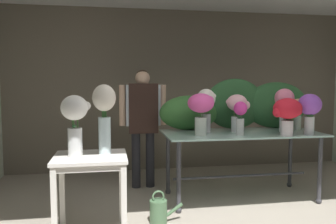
{
  "coord_description": "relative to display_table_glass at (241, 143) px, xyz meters",
  "views": [
    {
      "loc": [
        -1.22,
        -2.31,
        1.45
      ],
      "look_at": [
        -0.58,
        1.35,
        1.13
      ],
      "focal_mm": 36.88,
      "sensor_mm": 36.0,
      "label": 1
    }
  ],
  "objects": [
    {
      "name": "display_table_glass",
      "position": [
        0.0,
        0.0,
        0.0
      ],
      "size": [
        1.91,
        0.88,
        0.84
      ],
      "color": "#A7D1C3",
      "rests_on": "ground"
    },
    {
      "name": "ground_plane",
      "position": [
        -0.4,
        0.01,
        -0.71
      ],
      "size": [
        7.52,
        7.52,
        0.0
      ],
      "primitive_type": "plane",
      "color": "#9E9384"
    },
    {
      "name": "side_table_white",
      "position": [
        -1.79,
        -0.71,
        -0.05
      ],
      "size": [
        0.68,
        0.6,
        0.76
      ],
      "color": "silver",
      "rests_on": "ground"
    },
    {
      "name": "vase_white_roses_tall",
      "position": [
        -1.92,
        -0.71,
        0.4
      ],
      "size": [
        0.27,
        0.25,
        0.57
      ],
      "color": "silver",
      "rests_on": "side_table_white"
    },
    {
      "name": "vase_blush_stock",
      "position": [
        -0.04,
        0.04,
        0.42
      ],
      "size": [
        0.29,
        0.25,
        0.47
      ],
      "color": "silver",
      "rests_on": "display_table_glass"
    },
    {
      "name": "vase_peach_tulips",
      "position": [
        0.81,
        0.11,
        0.38
      ],
      "size": [
        0.2,
        0.19,
        0.4
      ],
      "color": "silver",
      "rests_on": "display_table_glass"
    },
    {
      "name": "vase_magenta_ranunculus",
      "position": [
        -0.11,
        -0.22,
        0.36
      ],
      "size": [
        0.16,
        0.15,
        0.39
      ],
      "color": "silver",
      "rests_on": "display_table_glass"
    },
    {
      "name": "vase_crimson_dahlias",
      "position": [
        0.41,
        -0.36,
        0.41
      ],
      "size": [
        0.36,
        0.32,
        0.43
      ],
      "color": "silver",
      "rests_on": "display_table_glass"
    },
    {
      "name": "watering_can",
      "position": [
        -1.11,
        -0.58,
        -0.58
      ],
      "size": [
        0.35,
        0.18,
        0.34
      ],
      "color": "#4C704C",
      "rests_on": "ground"
    },
    {
      "name": "vase_fuchsia_peonies",
      "position": [
        -0.56,
        -0.15,
        0.45
      ],
      "size": [
        0.31,
        0.31,
        0.49
      ],
      "color": "silver",
      "rests_on": "display_table_glass"
    },
    {
      "name": "wall_back",
      "position": [
        -0.4,
        1.7,
        0.61
      ],
      "size": [
        5.79,
        0.12,
        2.63
      ],
      "primitive_type": "cube",
      "color": "#706656",
      "rests_on": "ground"
    },
    {
      "name": "vase_cream_lisianthus_tall",
      "position": [
        -1.65,
        -0.65,
        0.46
      ],
      "size": [
        0.23,
        0.22,
        0.67
      ],
      "color": "silver",
      "rests_on": "side_table_white"
    },
    {
      "name": "vase_rosy_lilies",
      "position": [
        0.53,
        -0.05,
        0.48
      ],
      "size": [
        0.24,
        0.24,
        0.54
      ],
      "color": "silver",
      "rests_on": "display_table_glass"
    },
    {
      "name": "florist",
      "position": [
        -1.15,
        0.68,
        0.3
      ],
      "size": [
        0.64,
        0.24,
        1.61
      ],
      "color": "#232328",
      "rests_on": "ground"
    },
    {
      "name": "vase_violet_snapdragons",
      "position": [
        0.71,
        -0.31,
        0.44
      ],
      "size": [
        0.29,
        0.27,
        0.48
      ],
      "color": "silver",
      "rests_on": "display_table_glass"
    },
    {
      "name": "foliage_backdrop",
      "position": [
        0.11,
        0.32,
        0.42
      ],
      "size": [
        2.03,
        0.32,
        0.66
      ],
      "color": "#387033",
      "rests_on": "display_table_glass"
    },
    {
      "name": "vase_ivory_anemones",
      "position": [
        -0.43,
        0.08,
        0.47
      ],
      "size": [
        0.27,
        0.23,
        0.53
      ],
      "color": "silver",
      "rests_on": "display_table_glass"
    }
  ]
}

